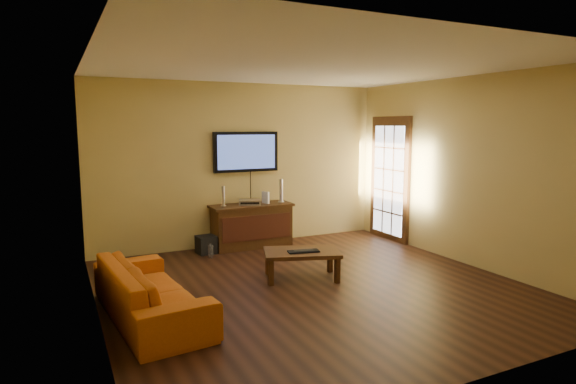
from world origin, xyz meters
TOP-DOWN VIEW (x-y plane):
  - ground_plane at (0.00, 0.00)m, footprint 5.00×5.00m
  - room_walls at (0.00, 0.62)m, footprint 5.00×5.00m
  - french_door at (2.46, 1.70)m, footprint 0.07×1.02m
  - media_console at (0.06, 2.23)m, footprint 1.36×0.52m
  - television at (0.06, 2.45)m, footprint 1.13×0.08m
  - coffee_table at (0.02, 0.38)m, footprint 1.11×0.88m
  - sofa at (-2.00, -0.07)m, footprint 0.78×2.03m
  - speaker_left at (-0.41, 2.28)m, footprint 0.09×0.09m
  - speaker_right at (0.61, 2.25)m, footprint 0.11×0.11m
  - av_receiver at (0.04, 2.25)m, footprint 0.42×0.36m
  - game_console at (0.32, 2.24)m, footprint 0.09×0.15m
  - subwoofer at (-0.75, 2.16)m, footprint 0.31×0.31m
  - bottle at (-0.76, 1.86)m, footprint 0.08×0.08m
  - keyboard at (0.01, 0.31)m, footprint 0.43×0.23m

SIDE VIEW (x-z plane):
  - ground_plane at x=0.00m, z-range 0.00..0.00m
  - bottle at x=-0.76m, z-range -0.01..0.22m
  - subwoofer at x=-0.75m, z-range 0.00..0.28m
  - coffee_table at x=0.02m, z-range 0.14..0.51m
  - media_console at x=0.06m, z-range 0.00..0.71m
  - keyboard at x=0.01m, z-range 0.38..0.40m
  - sofa at x=-2.00m, z-range 0.00..0.78m
  - av_receiver at x=0.04m, z-range 0.71..0.79m
  - game_console at x=0.32m, z-range 0.71..0.91m
  - speaker_left at x=-0.41m, z-range 0.70..1.03m
  - speaker_right at x=0.61m, z-range 0.70..1.09m
  - french_door at x=2.46m, z-range -0.06..2.16m
  - television at x=0.06m, z-range 1.24..1.90m
  - room_walls at x=0.00m, z-range -0.81..4.19m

